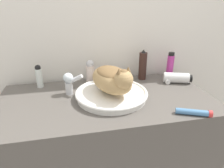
# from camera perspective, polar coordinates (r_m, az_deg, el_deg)

# --- Properties ---
(wall_back) EXTENTS (8.00, 0.05, 2.40)m
(wall_back) POSITION_cam_1_polar(r_m,az_deg,el_deg) (1.43, -4.55, 14.84)
(wall_back) COLOR silver
(wall_back) RESTS_ON ground_plane
(vanity_counter) EXTENTS (1.25, 0.63, 0.87)m
(vanity_counter) POSITION_cam_1_polar(r_m,az_deg,el_deg) (1.43, -1.45, -19.62)
(vanity_counter) COLOR #56514C
(vanity_counter) RESTS_ON ground_plane
(sink_basin) EXTENTS (0.42, 0.42, 0.04)m
(sink_basin) POSITION_cam_1_polar(r_m,az_deg,el_deg) (1.17, -0.16, -2.86)
(sink_basin) COLOR white
(sink_basin) RESTS_ON vanity_counter
(cat) EXTENTS (0.27, 0.36, 0.18)m
(cat) POSITION_cam_1_polar(r_m,az_deg,el_deg) (1.12, 0.18, 1.62)
(cat) COLOR tan
(cat) RESTS_ON sink_basin
(faucet) EXTENTS (0.12, 0.08, 0.14)m
(faucet) POSITION_cam_1_polar(r_m,az_deg,el_deg) (1.22, -12.08, 0.65)
(faucet) COLOR silver
(faucet) RESTS_ON vanity_counter
(shampoo_bottle_tall) EXTENTS (0.05, 0.05, 0.18)m
(shampoo_bottle_tall) POSITION_cam_1_polar(r_m,az_deg,el_deg) (1.52, 16.28, 5.18)
(shampoo_bottle_tall) COLOR #B2338C
(shampoo_bottle_tall) RESTS_ON vanity_counter
(hairspray_can_black) EXTENTS (0.06, 0.06, 0.22)m
(hairspray_can_black) POSITION_cam_1_polar(r_m,az_deg,el_deg) (1.44, 8.75, 5.25)
(hairspray_can_black) COLOR #331E19
(hairspray_can_black) RESTS_ON vanity_counter
(lotion_bottle_white) EXTENTS (0.06, 0.06, 0.16)m
(lotion_bottle_white) POSITION_cam_1_polar(r_m,az_deg,el_deg) (1.36, -6.21, 3.48)
(lotion_bottle_white) COLOR silver
(lotion_bottle_white) RESTS_ON vanity_counter
(deodorant_stick) EXTENTS (0.04, 0.04, 0.15)m
(deodorant_stick) POSITION_cam_1_polar(r_m,az_deg,el_deg) (1.38, -20.13, 2.12)
(deodorant_stick) COLOR silver
(deodorant_stick) RESTS_ON vanity_counter
(cream_tube) EXTENTS (0.17, 0.10, 0.04)m
(cream_tube) POSITION_cam_1_polar(r_m,az_deg,el_deg) (1.09, 22.42, -7.50)
(cream_tube) COLOR #4C7FB2
(cream_tube) RESTS_ON vanity_counter
(hair_dryer) EXTENTS (0.20, 0.13, 0.07)m
(hair_dryer) POSITION_cam_1_polar(r_m,az_deg,el_deg) (1.44, 17.80, 1.63)
(hair_dryer) COLOR silver
(hair_dryer) RESTS_ON vanity_counter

